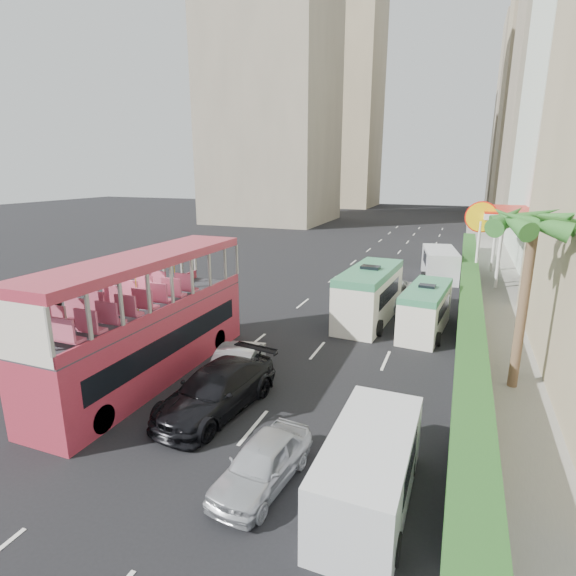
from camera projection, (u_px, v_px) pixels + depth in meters
The scene contains 19 objects.
ground_plane at pixel (287, 401), 16.53m from camera, with size 200.00×200.00×0.00m, color black.
double_decker_bus at pixel (147, 318), 17.98m from camera, with size 2.50×11.00×5.06m, color #A82B3D.
car_silver_lane_a at pixel (235, 386), 17.75m from camera, with size 1.53×4.37×1.44m, color silver.
car_silver_lane_b at pixel (263, 483), 12.22m from camera, with size 1.52×3.77×1.28m, color silver.
car_black at pixel (218, 410), 15.97m from camera, with size 2.20×5.42×1.57m, color black.
van_asset at pixel (388, 304), 28.51m from camera, with size 2.38×5.17×1.44m, color silver.
minibus_near at pixel (369, 295), 25.06m from camera, with size 2.24×6.73×2.98m, color silver.
minibus_far at pixel (425, 310), 23.36m from camera, with size 1.82×5.45×2.41m, color silver.
panel_van_near at pixel (369, 470), 11.26m from camera, with size 1.96×4.90×1.96m, color silver.
panel_van_far at pixel (440, 264), 35.03m from camera, with size 2.28×5.69×2.28m, color silver.
sidewalk at pixel (505, 275), 35.88m from camera, with size 6.00×120.00×0.18m, color #99968C.
kerb_wall at pixel (469, 301), 26.80m from camera, with size 0.30×44.00×1.00m, color silver.
hedge at pixel (470, 287), 26.58m from camera, with size 1.10×44.00×0.70m, color #2D6626.
palm_tree at pixel (523, 307), 16.54m from camera, with size 0.36×0.36×6.40m, color brown.
shell_station at pixel (527, 247), 33.05m from camera, with size 6.50×8.00×5.50m, color silver.
tower_far_a at pixel (547, 89), 78.83m from camera, with size 14.00×14.00×44.00m, color tan.
tower_far_b at pixel (530, 115), 99.16m from camera, with size 14.00×14.00×40.00m, color gray.
tower_left_a at pixel (271, 48), 67.83m from camera, with size 18.00×18.00×52.00m, color gray.
tower_left_b at pixel (342, 101), 99.43m from camera, with size 16.00×16.00×46.00m, color tan.
Camera 1 is at (5.45, -13.88, 8.28)m, focal length 28.00 mm.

